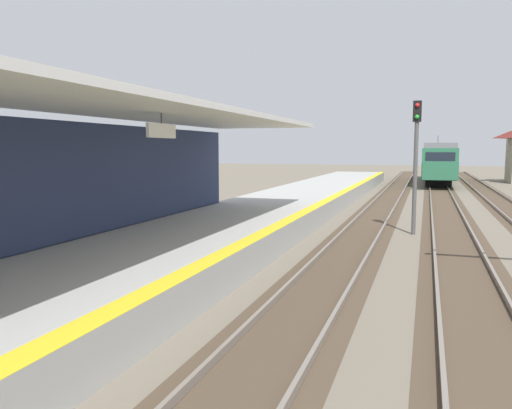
% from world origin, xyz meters
% --- Properties ---
extents(station_platform, '(5.00, 80.00, 0.91)m').
position_xyz_m(station_platform, '(-2.50, 16.00, 0.45)').
color(station_platform, '#A8A8A3').
rests_on(station_platform, ground).
extents(station_building_with_canopy, '(4.85, 24.00, 4.43)m').
position_xyz_m(station_building_with_canopy, '(-4.30, 9.96, 2.66)').
color(station_building_with_canopy, '#4C4C4C').
rests_on(station_building_with_canopy, ground).
extents(track_pair_nearest_platform, '(2.34, 120.00, 0.16)m').
position_xyz_m(track_pair_nearest_platform, '(1.90, 20.00, 0.05)').
color(track_pair_nearest_platform, '#4C3D2D').
rests_on(track_pair_nearest_platform, ground).
extents(track_pair_middle, '(2.34, 120.00, 0.16)m').
position_xyz_m(track_pair_middle, '(5.30, 20.00, 0.05)').
color(track_pair_middle, '#4C3D2D').
rests_on(track_pair_middle, ground).
extents(approaching_train, '(2.93, 19.60, 4.76)m').
position_xyz_m(approaching_train, '(5.30, 54.02, 2.18)').
color(approaching_train, '#286647').
rests_on(approaching_train, ground).
extents(rail_signal_post, '(0.32, 0.34, 5.20)m').
position_xyz_m(rail_signal_post, '(3.83, 21.12, 3.19)').
color(rail_signal_post, '#4C4C4C').
rests_on(rail_signal_post, ground).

